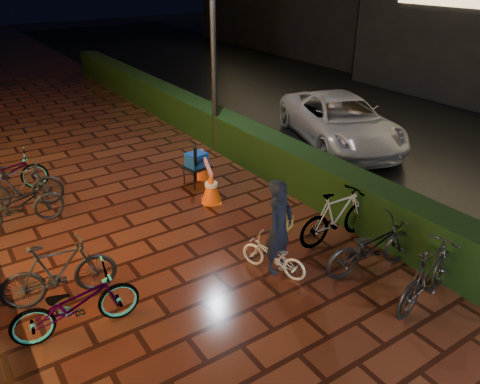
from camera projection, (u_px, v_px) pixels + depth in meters
ground at (251, 309)px, 7.17m from camera, size 80.00×80.00×0.00m
asphalt_road at (388, 123)px, 15.38m from camera, size 11.00×60.00×0.01m
hedge at (191, 114)px, 14.55m from camera, size 0.70×20.00×1.00m
van at (340, 120)px, 13.37m from camera, size 3.78×5.36×1.36m
lamp_post_hedge at (213, 42)px, 11.83m from camera, size 0.51×0.21×5.32m
cyclist at (277, 241)px, 7.71m from camera, size 0.87×1.29×1.75m
traffic_barrier at (207, 175)px, 10.76m from camera, size 0.99×1.74×0.72m
cart_assembly at (196, 162)px, 10.91m from camera, size 0.67×0.70×1.12m
parked_bikes_storefront at (30, 219)px, 8.66m from camera, size 2.01×6.24×1.04m
parked_bikes_hedge at (375, 244)px, 7.89m from camera, size 2.01×2.76×1.04m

